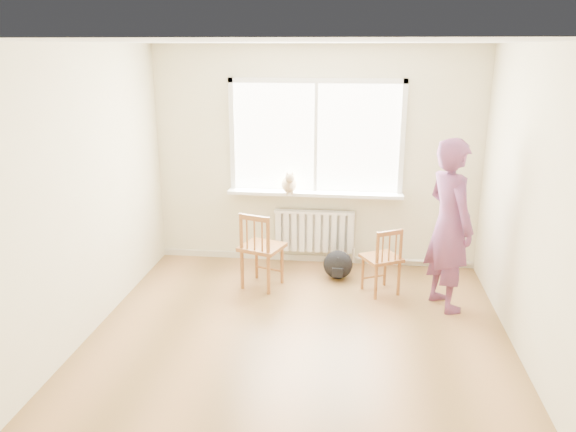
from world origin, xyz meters
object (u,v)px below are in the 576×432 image
(chair_left, at_px, (260,250))
(person, at_px, (449,225))
(chair_right, at_px, (383,261))
(cat, at_px, (289,183))
(backpack, at_px, (338,265))

(chair_left, xyz_separation_m, person, (2.02, -0.23, 0.45))
(chair_left, relative_size, person, 0.50)
(chair_right, relative_size, cat, 1.79)
(backpack, bearing_deg, chair_right, -36.37)
(cat, distance_m, backpack, 1.14)
(person, xyz_separation_m, cat, (-1.77, 0.95, 0.16))
(chair_left, xyz_separation_m, backpack, (0.87, 0.37, -0.28))
(backpack, bearing_deg, chair_left, -156.96)
(person, bearing_deg, chair_right, 45.01)
(chair_left, distance_m, cat, 0.97)
(cat, bearing_deg, backpack, -38.44)
(cat, bearing_deg, chair_left, -118.93)
(chair_right, distance_m, person, 0.85)
(chair_right, distance_m, backpack, 0.67)
(chair_left, height_order, backpack, chair_left)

